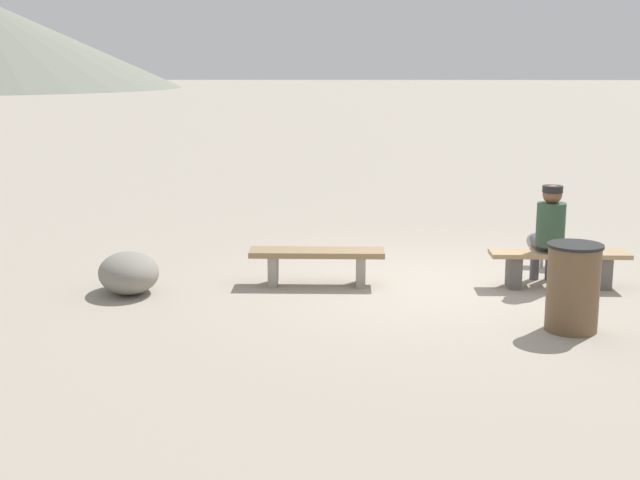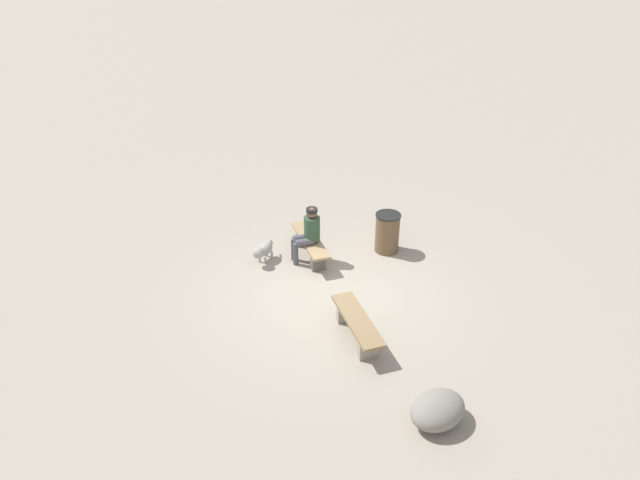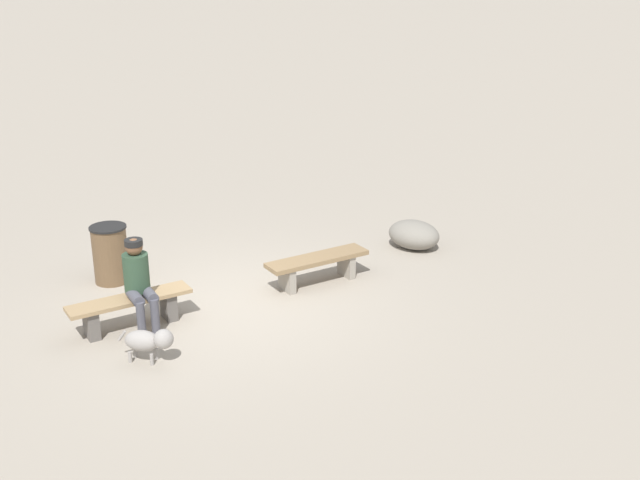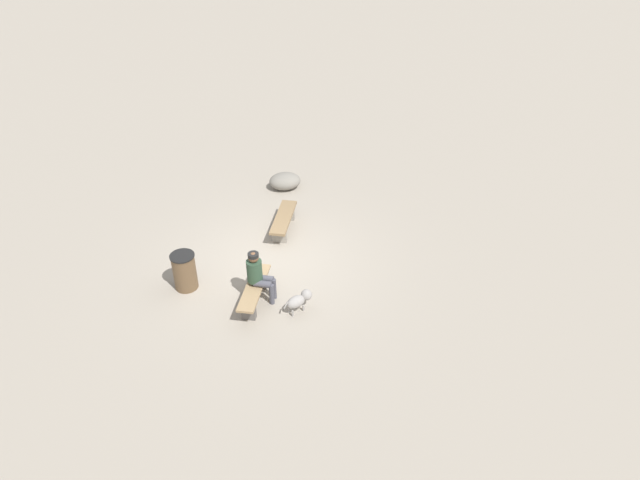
{
  "view_description": "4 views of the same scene",
  "coord_description": "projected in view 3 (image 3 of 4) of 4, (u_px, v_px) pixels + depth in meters",
  "views": [
    {
      "loc": [
        -1.18,
        -10.01,
        2.66
      ],
      "look_at": [
        -1.46,
        0.8,
        0.39
      ],
      "focal_mm": 48.31,
      "sensor_mm": 36.0,
      "label": 1
    },
    {
      "loc": [
        -9.23,
        3.29,
        6.9
      ],
      "look_at": [
        1.08,
        -0.15,
        0.56
      ],
      "focal_mm": 34.1,
      "sensor_mm": 36.0,
      "label": 2
    },
    {
      "loc": [
        4.12,
        9.04,
        4.61
      ],
      "look_at": [
        -1.54,
        -0.01,
        0.67
      ],
      "focal_mm": 42.96,
      "sensor_mm": 36.0,
      "label": 3
    },
    {
      "loc": [
        10.66,
        2.82,
        8.28
      ],
      "look_at": [
        -0.05,
        1.18,
        0.79
      ],
      "focal_mm": 32.25,
      "sensor_mm": 36.0,
      "label": 4
    }
  ],
  "objects": [
    {
      "name": "dog",
      "position": [
        149.0,
        341.0,
        9.21
      ],
      "size": [
        0.57,
        0.56,
        0.45
      ],
      "rotation": [
        0.0,
        0.0,
        2.38
      ],
      "color": "gray",
      "rests_on": "ground"
    },
    {
      "name": "trash_bin",
      "position": [
        110.0,
        254.0,
        11.47
      ],
      "size": [
        0.55,
        0.55,
        0.88
      ],
      "color": "brown",
      "rests_on": "ground"
    },
    {
      "name": "bench_left",
      "position": [
        317.0,
        264.0,
        11.45
      ],
      "size": [
        1.61,
        0.4,
        0.43
      ],
      "rotation": [
        0.0,
        0.0,
        0.0
      ],
      "color": "gray",
      "rests_on": "ground"
    },
    {
      "name": "seated_person",
      "position": [
        138.0,
        278.0,
        9.92
      ],
      "size": [
        0.35,
        0.61,
        1.23
      ],
      "rotation": [
        0.0,
        0.0,
        -0.05
      ],
      "color": "#2D4733",
      "rests_on": "ground"
    },
    {
      "name": "ground",
      "position": [
        228.0,
        307.0,
        10.85
      ],
      "size": [
        210.0,
        210.0,
        0.06
      ],
      "primitive_type": "cube",
      "color": "#9E9384"
    },
    {
      "name": "bench_right",
      "position": [
        130.0,
        307.0,
        10.07
      ],
      "size": [
        1.63,
        0.37,
        0.44
      ],
      "rotation": [
        0.0,
        0.0,
        0.0
      ],
      "color": "#605B56",
      "rests_on": "ground"
    },
    {
      "name": "boulder",
      "position": [
        414.0,
        235.0,
        12.89
      ],
      "size": [
        0.95,
        1.08,
        0.48
      ],
      "primitive_type": "ellipsoid",
      "rotation": [
        0.0,
        0.0,
        0.33
      ],
      "color": "gray",
      "rests_on": "ground"
    }
  ]
}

